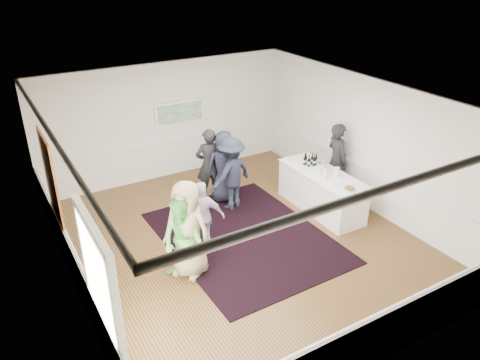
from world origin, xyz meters
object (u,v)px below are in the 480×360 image
guest_tan (187,229)px  guest_navy (224,167)px  nut_bowl (349,189)px  guest_green (183,242)px  serving_table (321,191)px  bartender (337,160)px  guest_dark_b (209,164)px  guest_lilac (203,216)px  guest_dark_a (231,173)px  ice_bucket (322,166)px

guest_tan → guest_navy: bearing=103.7°
nut_bowl → guest_tan: bearing=175.2°
guest_green → serving_table: bearing=72.0°
guest_navy → bartender: bearing=172.5°
guest_dark_b → guest_green: bearing=63.7°
guest_lilac → guest_green: bearing=76.6°
serving_table → guest_dark_b: 2.87m
guest_lilac → guest_dark_a: bearing=-106.2°
serving_table → bartender: (0.78, 0.40, 0.49)m
guest_dark_b → bartender: bearing=160.6°
guest_dark_b → nut_bowl: 3.54m
guest_dark_b → ice_bucket: 2.79m
serving_table → guest_dark_b: bearing=136.8°
serving_table → guest_green: guest_green is taller
guest_navy → nut_bowl: size_ratio=6.97×
serving_table → guest_dark_a: 2.23m
ice_bucket → guest_lilac: bearing=-176.5°
guest_dark_b → guest_tan: bearing=64.4°
guest_green → guest_navy: size_ratio=0.95×
bartender → guest_green: 4.96m
guest_tan → guest_dark_b: size_ratio=1.07×
guest_tan → guest_dark_b: (1.79, 2.61, -0.07)m
serving_table → guest_lilac: 3.24m
guest_green → guest_dark_a: 2.99m
serving_table → bartender: bartender is taller
serving_table → guest_navy: size_ratio=1.32×
bartender → guest_dark_b: (-2.85, 1.53, -0.05)m
serving_table → guest_lilac: guest_lilac is taller
guest_tan → guest_dark_b: bearing=111.2°
bartender → guest_navy: (-2.57, 1.22, -0.06)m
serving_table → guest_tan: size_ratio=1.22×
guest_lilac → ice_bucket: 3.32m
guest_green → ice_bucket: 4.22m
guest_tan → guest_green: (-0.16, -0.16, -0.13)m
guest_tan → ice_bucket: 4.02m
guest_lilac → guest_dark_b: bearing=-88.5°
guest_green → guest_navy: 3.33m
guest_lilac → nut_bowl: (3.15, -0.94, 0.24)m
bartender → guest_navy: bartender is taller
serving_table → guest_navy: 2.46m
guest_dark_a → guest_dark_b: size_ratio=0.99×
serving_table → guest_navy: guest_navy is taller
guest_tan → ice_bucket: size_ratio=7.67×
guest_green → ice_bucket: guest_green is taller
bartender → nut_bowl: 1.64m
bartender → guest_dark_b: size_ratio=1.05×
guest_tan → nut_bowl: 3.80m
guest_dark_a → guest_navy: bearing=-111.0°
guest_green → guest_dark_b: guest_dark_b is taller
guest_lilac → guest_navy: guest_navy is taller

